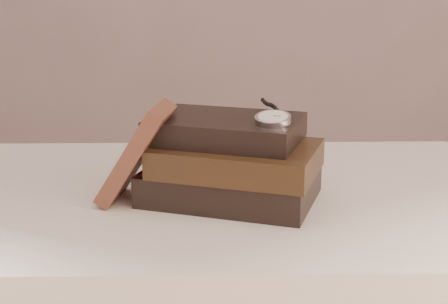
{
  "coord_description": "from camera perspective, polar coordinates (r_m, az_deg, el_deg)",
  "views": [
    {
      "loc": [
        0.02,
        -0.63,
        1.09
      ],
      "look_at": [
        0.04,
        0.31,
        0.82
      ],
      "focal_mm": 52.07,
      "sensor_mm": 36.0,
      "label": 1
    }
  ],
  "objects": [
    {
      "name": "journal",
      "position": [
        0.98,
        -7.7,
        -0.08
      ],
      "size": [
        0.12,
        0.12,
        0.15
      ],
      "primitive_type": "cube",
      "rotation": [
        0.0,
        0.57,
        -0.16
      ],
      "color": "#412219",
      "rests_on": "table"
    },
    {
      "name": "table",
      "position": [
        1.07,
        -1.94,
        -8.05
      ],
      "size": [
        1.0,
        0.6,
        0.75
      ],
      "color": "silver",
      "rests_on": "ground"
    },
    {
      "name": "pocket_watch",
      "position": [
        0.94,
        4.29,
        3.01
      ],
      "size": [
        0.07,
        0.16,
        0.02
      ],
      "color": "silver",
      "rests_on": "book_stack"
    },
    {
      "name": "book_stack",
      "position": [
        0.99,
        0.66,
        -0.9
      ],
      "size": [
        0.29,
        0.25,
        0.13
      ],
      "color": "black",
      "rests_on": "table"
    },
    {
      "name": "eyeglasses",
      "position": [
        1.09,
        -2.57,
        1.39
      ],
      "size": [
        0.14,
        0.15,
        0.05
      ],
      "color": "silver",
      "rests_on": "book_stack"
    }
  ]
}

